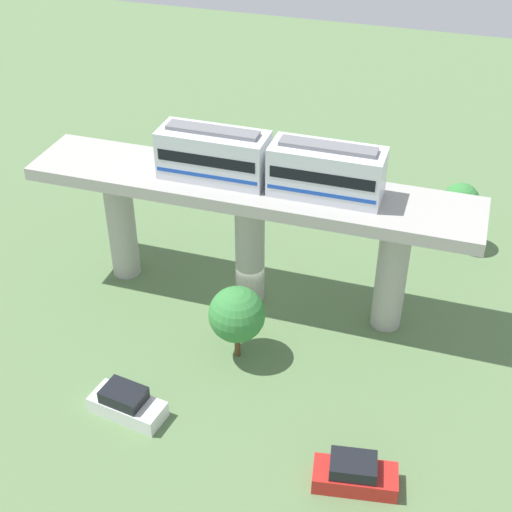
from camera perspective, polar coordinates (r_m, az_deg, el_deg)
name	(u,v)px	position (r m, az deg, el deg)	size (l,w,h in m)	color
ground_plane	(250,296)	(48.97, -0.46, -3.16)	(120.00, 120.00, 0.00)	#5B7A4C
viaduct	(250,214)	(45.25, -0.49, 3.29)	(5.20, 28.00, 8.72)	#A8A59E
train	(269,163)	(43.05, 1.02, 7.31)	(2.64, 13.55, 3.24)	silver
parked_car_red	(354,475)	(37.93, 7.72, -16.61)	(2.45, 4.44, 1.76)	red
parked_car_white	(127,404)	(41.33, -10.10, -11.33)	(2.40, 4.42, 1.76)	white
tree_near_viaduct	(237,315)	(42.53, -1.51, -4.61)	(3.36, 3.36, 4.86)	brown
tree_mid_lot	(461,202)	(53.71, 15.74, 4.11)	(2.63, 2.63, 5.19)	brown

